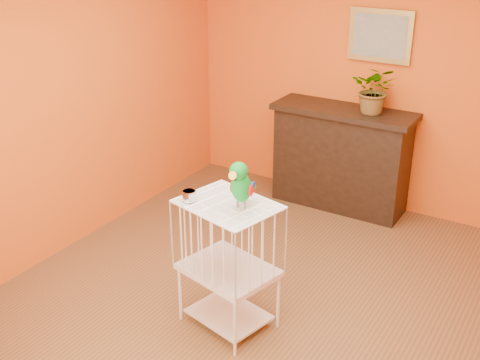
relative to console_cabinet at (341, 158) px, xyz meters
The scene contains 8 objects.
ground 2.08m from the console_cabinet, 83.61° to the right, with size 4.50×4.50×0.00m, color brown.
room_shell 2.28m from the console_cabinet, 83.61° to the right, with size 4.50×4.50×4.50m.
console_cabinet is the anchor object (origin of this frame).
potted_plant 0.77m from the console_cabinet, ahead, with size 0.42×0.47×0.36m, color #26722D.
framed_picture 1.26m from the console_cabinet, 43.53° to the left, with size 0.62×0.04×0.50m.
birdcage 2.29m from the console_cabinet, 87.42° to the right, with size 0.74×0.63×0.99m.
feed_cup 2.45m from the console_cabinet, 93.57° to the right, with size 0.10×0.10×0.07m, color silver.
parrot 2.39m from the console_cabinet, 84.72° to the right, with size 0.17×0.31×0.35m.
Camera 1 is at (1.88, -3.39, 2.80)m, focal length 45.00 mm.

